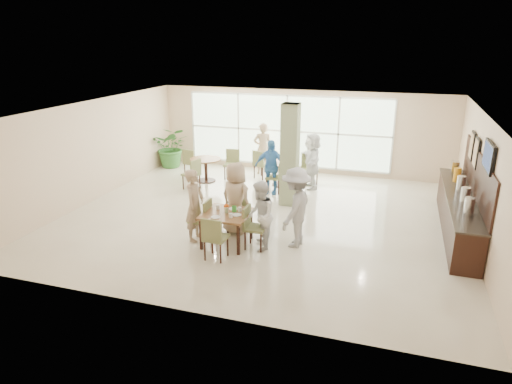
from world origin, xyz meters
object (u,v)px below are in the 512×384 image
(round_table_right, at_px, (282,168))
(adult_b, at_px, (312,161))
(round_table_left, at_px, (206,165))
(potted_plant, at_px, (172,147))
(teen_right, at_px, (260,216))
(teen_far, at_px, (236,198))
(adult_standing, at_px, (263,148))
(main_table, at_px, (226,216))
(buffet_counter, at_px, (459,210))
(teen_standing, at_px, (296,208))
(teen_left, at_px, (195,205))
(adult_a, at_px, (271,167))

(round_table_right, bearing_deg, adult_b, 0.98)
(round_table_left, height_order, potted_plant, potted_plant)
(teen_right, bearing_deg, teen_far, -147.33)
(teen_far, distance_m, adult_standing, 5.06)
(round_table_left, bearing_deg, teen_far, -56.84)
(main_table, xyz_separation_m, adult_standing, (-0.88, 5.67, 0.21))
(round_table_left, relative_size, teen_right, 0.65)
(teen_right, bearing_deg, round_table_left, -160.86)
(main_table, bearing_deg, potted_plant, 127.51)
(round_table_left, relative_size, round_table_right, 0.92)
(buffet_counter, distance_m, adult_b, 4.62)
(teen_standing, bearing_deg, adult_b, -165.76)
(main_table, bearing_deg, round_table_right, 89.12)
(teen_left, bearing_deg, adult_standing, 2.15)
(teen_standing, distance_m, adult_a, 3.66)
(round_table_right, xyz_separation_m, adult_b, (0.95, 0.02, 0.29))
(potted_plant, bearing_deg, round_table_right, -11.74)
(main_table, relative_size, teen_left, 0.61)
(main_table, relative_size, teen_far, 0.60)
(round_table_right, relative_size, adult_standing, 0.62)
(adult_b, bearing_deg, buffet_counter, 40.07)
(round_table_left, bearing_deg, main_table, -60.96)
(teen_standing, bearing_deg, potted_plant, -123.76)
(teen_standing, distance_m, adult_standing, 5.77)
(round_table_right, height_order, adult_b, adult_b)
(round_table_left, bearing_deg, teen_left, -69.38)
(adult_a, bearing_deg, teen_standing, -66.95)
(buffet_counter, height_order, adult_standing, buffet_counter)
(round_table_left, xyz_separation_m, adult_a, (2.32, -0.53, 0.26))
(main_table, height_order, adult_b, adult_b)
(adult_standing, bearing_deg, main_table, 74.47)
(round_table_left, distance_m, teen_standing, 5.45)
(main_table, relative_size, buffet_counter, 0.22)
(adult_a, bearing_deg, potted_plant, 155.56)
(teen_far, bearing_deg, teen_standing, -168.41)
(round_table_right, height_order, buffet_counter, buffet_counter)
(round_table_left, xyz_separation_m, teen_standing, (3.84, -3.86, 0.35))
(teen_standing, height_order, adult_a, teen_standing)
(teen_far, distance_m, adult_b, 4.07)
(teen_far, height_order, teen_standing, teen_standing)
(round_table_left, bearing_deg, adult_standing, 43.50)
(adult_b, distance_m, adult_standing, 2.17)
(teen_left, height_order, teen_far, teen_far)
(round_table_right, bearing_deg, teen_standing, -71.53)
(potted_plant, bearing_deg, teen_far, -48.95)
(teen_far, relative_size, teen_right, 1.12)
(buffet_counter, relative_size, potted_plant, 3.22)
(round_table_left, relative_size, teen_far, 0.58)
(main_table, xyz_separation_m, teen_right, (0.77, 0.01, 0.11))
(potted_plant, height_order, adult_standing, adult_standing)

